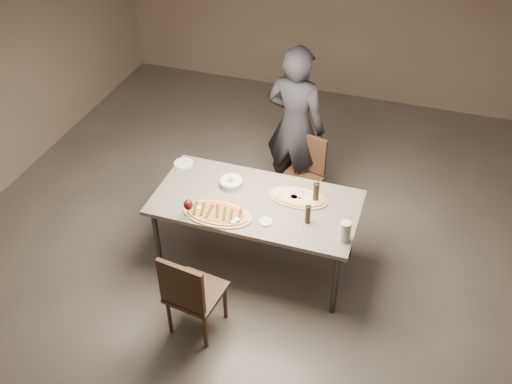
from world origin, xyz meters
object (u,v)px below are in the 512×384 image
(dining_table, at_px, (256,206))
(carafe, at_px, (345,231))
(bread_basket, at_px, (231,182))
(pepper_mill_left, at_px, (308,214))
(chair_near, at_px, (190,292))
(ham_pizza, at_px, (298,197))
(diner, at_px, (295,126))
(zucchini_pizza, at_px, (217,213))
(chair_far, at_px, (303,171))

(dining_table, height_order, carafe, carafe)
(bread_basket, bearing_deg, pepper_mill_left, -18.73)
(pepper_mill_left, height_order, carafe, pepper_mill_left)
(bread_basket, distance_m, chair_near, 1.12)
(ham_pizza, xyz_separation_m, carafe, (0.49, -0.39, 0.08))
(diner, bearing_deg, zucchini_pizza, 87.43)
(pepper_mill_left, xyz_separation_m, chair_near, (-0.74, -0.81, -0.35))
(carafe, xyz_separation_m, chair_near, (-1.07, -0.70, -0.35))
(pepper_mill_left, height_order, chair_far, pepper_mill_left)
(zucchini_pizza, relative_size, chair_near, 0.70)
(pepper_mill_left, distance_m, diner, 1.32)
(diner, bearing_deg, dining_table, 97.14)
(ham_pizza, bearing_deg, bread_basket, -159.36)
(pepper_mill_left, height_order, diner, diner)
(zucchini_pizza, height_order, diner, diner)
(ham_pizza, xyz_separation_m, pepper_mill_left, (0.16, -0.28, 0.08))
(bread_basket, xyz_separation_m, carafe, (1.11, -0.38, 0.05))
(dining_table, height_order, chair_near, chair_near)
(ham_pizza, height_order, chair_near, chair_near)
(bread_basket, relative_size, diner, 0.12)
(bread_basket, relative_size, chair_near, 0.24)
(dining_table, bearing_deg, diner, 87.49)
(zucchini_pizza, xyz_separation_m, pepper_mill_left, (0.75, 0.15, 0.08))
(carafe, relative_size, diner, 0.11)
(bread_basket, height_order, chair_far, chair_far)
(zucchini_pizza, bearing_deg, carafe, 10.91)
(zucchini_pizza, distance_m, ham_pizza, 0.73)
(dining_table, distance_m, chair_near, 0.99)
(zucchini_pizza, bearing_deg, bread_basket, 103.00)
(zucchini_pizza, bearing_deg, dining_table, 57.22)
(zucchini_pizza, height_order, chair_near, chair_near)
(ham_pizza, bearing_deg, chair_far, 119.23)
(zucchini_pizza, bearing_deg, chair_near, -79.71)
(pepper_mill_left, bearing_deg, zucchini_pizza, -168.73)
(zucchini_pizza, distance_m, pepper_mill_left, 0.77)
(ham_pizza, relative_size, carafe, 2.85)
(dining_table, xyz_separation_m, chair_far, (0.20, 0.93, -0.22))
(carafe, bearing_deg, diner, 119.96)
(dining_table, bearing_deg, chair_far, 77.75)
(carafe, relative_size, chair_near, 0.21)
(pepper_mill_left, bearing_deg, chair_far, 105.42)
(dining_table, distance_m, ham_pizza, 0.38)
(pepper_mill_left, bearing_deg, bread_basket, 161.27)
(carafe, bearing_deg, pepper_mill_left, 160.83)
(pepper_mill_left, bearing_deg, diner, 109.85)
(ham_pizza, bearing_deg, zucchini_pizza, -124.82)
(zucchini_pizza, height_order, pepper_mill_left, pepper_mill_left)
(dining_table, bearing_deg, chair_near, -104.23)
(pepper_mill_left, relative_size, diner, 0.11)
(pepper_mill_left, height_order, chair_near, pepper_mill_left)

